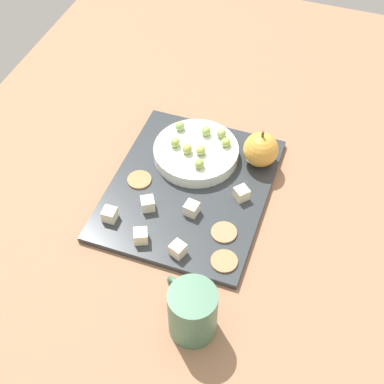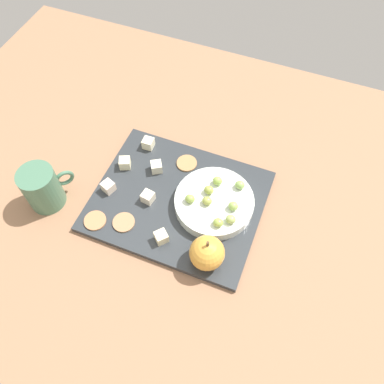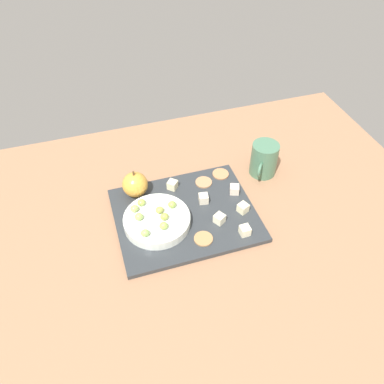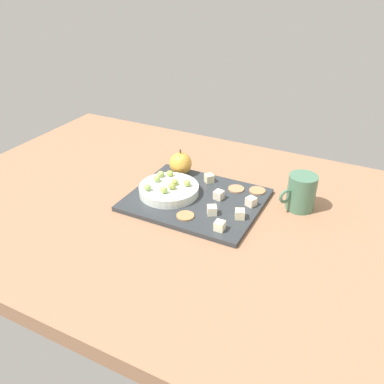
{
  "view_description": "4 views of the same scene",
  "coord_description": "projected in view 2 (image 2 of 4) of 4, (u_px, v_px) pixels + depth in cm",
  "views": [
    {
      "loc": [
        -64.44,
        -25.74,
        81.13
      ],
      "look_at": [
        -5.91,
        -5.2,
        7.5
      ],
      "focal_mm": 51.04,
      "sensor_mm": 36.0,
      "label": 1
    },
    {
      "loc": [
        15.23,
        -42.07,
        75.23
      ],
      "look_at": [
        -0.37,
        -2.44,
        7.86
      ],
      "focal_mm": 36.71,
      "sensor_mm": 36.0,
      "label": 2
    },
    {
      "loc": [
        14.94,
        58.96,
        77.22
      ],
      "look_at": [
        -5.65,
        -6.21,
        9.61
      ],
      "focal_mm": 36.24,
      "sensor_mm": 36.0,
      "label": 3
    },
    {
      "loc": [
        -44.74,
        80.16,
        61.84
      ],
      "look_at": [
        -2.37,
        -2.81,
        7.39
      ],
      "focal_mm": 38.2,
      "sensor_mm": 36.0,
      "label": 4
    }
  ],
  "objects": [
    {
      "name": "cheese_cube_2",
      "position": [
        148.0,
        143.0,
        0.88
      ],
      "size": [
        2.37,
        2.37,
        2.3
      ],
      "primitive_type": "cube",
      "rotation": [
        0.0,
        0.0,
        0.03
      ],
      "color": "#F9F2CA",
      "rests_on": "platter"
    },
    {
      "name": "cheese_cube_0",
      "position": [
        157.0,
        167.0,
        0.85
      ],
      "size": [
        3.16,
        3.16,
        2.3
      ],
      "primitive_type": "cube",
      "rotation": [
        0.0,
        0.0,
        0.55
      ],
      "color": "#F1EAC8",
      "rests_on": "platter"
    },
    {
      "name": "cheese_cube_4",
      "position": [
        148.0,
        197.0,
        0.81
      ],
      "size": [
        2.62,
        2.62,
        2.3
      ],
      "primitive_type": "cube",
      "rotation": [
        0.0,
        0.0,
        1.42
      ],
      "color": "#F1E4C7",
      "rests_on": "platter"
    },
    {
      "name": "serving_dish",
      "position": [
        214.0,
        203.0,
        0.8
      ],
      "size": [
        16.2,
        16.2,
        2.42
      ],
      "primitive_type": "cylinder",
      "color": "white",
      "rests_on": "platter"
    },
    {
      "name": "cheese_cube_1",
      "position": [
        161.0,
        237.0,
        0.76
      ],
      "size": [
        3.25,
        3.25,
        2.3
      ],
      "primitive_type": "cube",
      "rotation": [
        0.0,
        0.0,
        0.84
      ],
      "color": "#F8EEBD",
      "rests_on": "platter"
    },
    {
      "name": "grape_0",
      "position": [
        217.0,
        181.0,
        0.8
      ],
      "size": [
        2.0,
        1.8,
        1.86
      ],
      "primitive_type": "ellipsoid",
      "color": "#98BD53",
      "rests_on": "serving_dish"
    },
    {
      "name": "grape_3",
      "position": [
        218.0,
        223.0,
        0.75
      ],
      "size": [
        2.0,
        1.8,
        1.65
      ],
      "primitive_type": "ellipsoid",
      "color": "#99B74F",
      "rests_on": "serving_dish"
    },
    {
      "name": "grape_1",
      "position": [
        240.0,
        185.0,
        0.8
      ],
      "size": [
        2.0,
        1.8,
        1.73
      ],
      "primitive_type": "ellipsoid",
      "color": "#90B65C",
      "rests_on": "serving_dish"
    },
    {
      "name": "cracker_1",
      "position": [
        187.0,
        163.0,
        0.87
      ],
      "size": [
        4.48,
        4.48,
        0.4
      ],
      "primitive_type": "cylinder",
      "color": "#AD7F4F",
      "rests_on": "platter"
    },
    {
      "name": "cracker_2",
      "position": [
        95.0,
        221.0,
        0.79
      ],
      "size": [
        4.48,
        4.48,
        0.4
      ],
      "primitive_type": "cylinder",
      "color": "tan",
      "rests_on": "platter"
    },
    {
      "name": "table",
      "position": [
        198.0,
        198.0,
        0.86
      ],
      "size": [
        137.17,
        92.67,
        4.09
      ],
      "primitive_type": "cube",
      "color": "#9B6F4F",
      "rests_on": "ground"
    },
    {
      "name": "cheese_cube_5",
      "position": [
        108.0,
        187.0,
        0.82
      ],
      "size": [
        2.97,
        2.97,
        2.3
      ],
      "primitive_type": "cube",
      "rotation": [
        0.0,
        0.0,
        1.21
      ],
      "color": "#F9E1C8",
      "rests_on": "platter"
    },
    {
      "name": "cheese_cube_3",
      "position": [
        124.0,
        164.0,
        0.85
      ],
      "size": [
        3.04,
        3.04,
        2.3
      ],
      "primitive_type": "cube",
      "rotation": [
        0.0,
        0.0,
        0.42
      ],
      "color": "#F8EEBE",
      "rests_on": "platter"
    },
    {
      "name": "grape_6",
      "position": [
        190.0,
        199.0,
        0.78
      ],
      "size": [
        2.0,
        1.8,
        1.74
      ],
      "primitive_type": "ellipsoid",
      "color": "#93AF4F",
      "rests_on": "serving_dish"
    },
    {
      "name": "cracker_0",
      "position": [
        124.0,
        222.0,
        0.79
      ],
      "size": [
        4.48,
        4.48,
        0.4
      ],
      "primitive_type": "cylinder",
      "color": "tan",
      "rests_on": "platter"
    },
    {
      "name": "grape_4",
      "position": [
        233.0,
        206.0,
        0.77
      ],
      "size": [
        2.0,
        1.8,
        1.85
      ],
      "primitive_type": "ellipsoid",
      "color": "#9BBF5D",
      "rests_on": "serving_dish"
    },
    {
      "name": "apple_whole",
      "position": [
        207.0,
        253.0,
        0.72
      ],
      "size": [
        6.62,
        6.62,
        6.62
      ],
      "primitive_type": "sphere",
      "color": "gold",
      "rests_on": "platter"
    },
    {
      "name": "grape_7",
      "position": [
        231.0,
        219.0,
        0.76
      ],
      "size": [
        2.0,
        1.8,
        1.72
      ],
      "primitive_type": "ellipsoid",
      "color": "#9FB560",
      "rests_on": "serving_dish"
    },
    {
      "name": "grape_5",
      "position": [
        209.0,
        190.0,
        0.79
      ],
      "size": [
        2.0,
        1.8,
        1.8
      ],
      "primitive_type": "ellipsoid",
      "color": "#9FAD4B",
      "rests_on": "serving_dish"
    },
    {
      "name": "apple_stem",
      "position": [
        208.0,
        244.0,
        0.68
      ],
      "size": [
        0.5,
        0.5,
        1.2
      ],
      "primitive_type": "cylinder",
      "color": "brown",
      "rests_on": "apple_whole"
    },
    {
      "name": "cup",
      "position": [
        42.0,
        188.0,
        0.79
      ],
      "size": [
        8.19,
        9.33,
        9.53
      ],
      "color": "#4A775B",
      "rests_on": "table"
    },
    {
      "name": "platter",
      "position": [
        178.0,
        201.0,
        0.82
      ],
      "size": [
        34.58,
        28.18,
        1.22
      ],
      "primitive_type": "cube",
      "color": "#303539",
      "rests_on": "table"
    },
    {
      "name": "grape_2",
      "position": [
        207.0,
        201.0,
        0.78
      ],
      "size": [
        2.0,
        1.8,
        1.67
      ],
      "primitive_type": "ellipsoid",
      "color": "#9EAB4E",
      "rests_on": "serving_dish"
    }
  ]
}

